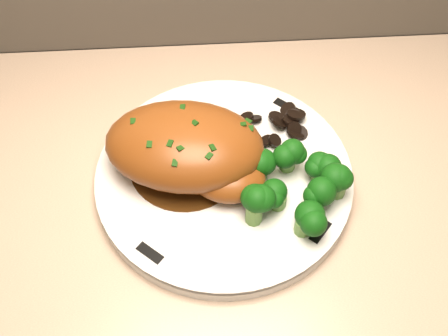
{
  "coord_description": "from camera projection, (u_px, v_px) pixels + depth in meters",
  "views": [
    {
      "loc": [
        0.34,
        1.36,
        1.35
      ],
      "look_at": [
        0.36,
        1.74,
        0.83
      ],
      "focal_mm": 45.0,
      "sensor_mm": 36.0,
      "label": 1
    }
  ],
  "objects": [
    {
      "name": "chicken_breast",
      "position": [
        190.0,
        149.0,
        0.62
      ],
      "size": [
        0.2,
        0.15,
        0.07
      ],
      "rotation": [
        0.0,
        0.0,
        -0.17
      ],
      "color": "brown",
      "rests_on": "plate"
    },
    {
      "name": "plate",
      "position": [
        224.0,
        178.0,
        0.65
      ],
      "size": [
        0.35,
        0.35,
        0.02
      ],
      "primitive_type": "cylinder",
      "rotation": [
        0.0,
        0.0,
        0.21
      ],
      "color": "silver",
      "rests_on": "counter"
    },
    {
      "name": "rim_accent_2",
      "position": [
        150.0,
        253.0,
        0.59
      ],
      "size": [
        0.03,
        0.03,
        0.0
      ],
      "primitive_type": "cube",
      "rotation": [
        0.0,
        0.0,
        5.58
      ],
      "color": "black",
      "rests_on": "plate"
    },
    {
      "name": "broccoli_florets",
      "position": [
        295.0,
        185.0,
        0.61
      ],
      "size": [
        0.12,
        0.11,
        0.04
      ],
      "rotation": [
        0.0,
        0.0,
        0.07
      ],
      "color": "#5D8C3B",
      "rests_on": "plate"
    },
    {
      "name": "rim_accent_1",
      "position": [
        140.0,
        122.0,
        0.69
      ],
      "size": [
        0.03,
        0.03,
        0.0
      ],
      "primitive_type": "cube",
      "rotation": [
        0.0,
        0.0,
        4.01
      ],
      "color": "black",
      "rests_on": "plate"
    },
    {
      "name": "gravy_pool",
      "position": [
        186.0,
        164.0,
        0.65
      ],
      "size": [
        0.13,
        0.13,
        0.0
      ],
      "primitive_type": "cylinder",
      "color": "#3B200A",
      "rests_on": "plate"
    },
    {
      "name": "mushroom_pile",
      "position": [
        264.0,
        130.0,
        0.68
      ],
      "size": [
        0.09,
        0.06,
        0.02
      ],
      "color": "black",
      "rests_on": "plate"
    },
    {
      "name": "rim_accent_3",
      "position": [
        320.0,
        232.0,
        0.6
      ],
      "size": [
        0.03,
        0.03,
        0.0
      ],
      "primitive_type": "cube",
      "rotation": [
        0.0,
        0.0,
        7.15
      ],
      "color": "black",
      "rests_on": "plate"
    },
    {
      "name": "rim_accent_0",
      "position": [
        285.0,
        106.0,
        0.71
      ],
      "size": [
        0.03,
        0.03,
        0.0
      ],
      "primitive_type": "cube",
      "rotation": [
        0.0,
        0.0,
        2.43
      ],
      "color": "black",
      "rests_on": "plate"
    }
  ]
}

